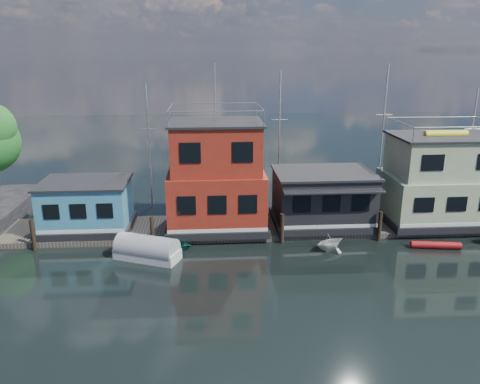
{
  "coord_description": "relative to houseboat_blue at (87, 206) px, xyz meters",
  "views": [
    {
      "loc": [
        -9.08,
        -21.09,
        13.06
      ],
      "look_at": [
        -6.76,
        12.0,
        3.0
      ],
      "focal_mm": 35.0,
      "sensor_mm": 36.0,
      "label": 1
    }
  ],
  "objects": [
    {
      "name": "ground",
      "position": [
        18.0,
        -12.0,
        -2.21
      ],
      "size": [
        160.0,
        160.0,
        0.0
      ],
      "primitive_type": "plane",
      "color": "black",
      "rests_on": "ground"
    },
    {
      "name": "dock",
      "position": [
        18.0,
        0.0,
        -2.01
      ],
      "size": [
        48.0,
        5.0,
        0.4
      ],
      "primitive_type": "cube",
      "color": "#595147",
      "rests_on": "ground"
    },
    {
      "name": "houseboat_blue",
      "position": [
        0.0,
        0.0,
        0.0
      ],
      "size": [
        6.4,
        4.9,
        3.66
      ],
      "color": "black",
      "rests_on": "dock"
    },
    {
      "name": "houseboat_red",
      "position": [
        9.5,
        0.0,
        1.9
      ],
      "size": [
        7.4,
        5.9,
        11.86
      ],
      "color": "black",
      "rests_on": "dock"
    },
    {
      "name": "houseboat_dark",
      "position": [
        17.5,
        -0.02,
        0.21
      ],
      "size": [
        7.4,
        6.1,
        4.06
      ],
      "color": "black",
      "rests_on": "dock"
    },
    {
      "name": "houseboat_green",
      "position": [
        26.5,
        0.0,
        1.34
      ],
      "size": [
        8.4,
        5.9,
        7.03
      ],
      "color": "black",
      "rests_on": "dock"
    },
    {
      "name": "pilings",
      "position": [
        17.67,
        -2.8,
        -1.11
      ],
      "size": [
        42.28,
        0.28,
        2.2
      ],
      "color": "#2D2116",
      "rests_on": "ground"
    },
    {
      "name": "background_masts",
      "position": [
        22.76,
        6.0,
        3.35
      ],
      "size": [
        36.4,
        0.16,
        12.0
      ],
      "color": "silver",
      "rests_on": "ground"
    },
    {
      "name": "red_kayak",
      "position": [
        24.43,
        -4.43,
        -1.96
      ],
      "size": [
        3.39,
        0.97,
        0.49
      ],
      "primitive_type": "cylinder",
      "rotation": [
        0.0,
        1.57,
        -0.14
      ],
      "color": "#A91215",
      "rests_on": "ground"
    },
    {
      "name": "tarp_runabout",
      "position": [
        4.84,
        -4.75,
        -1.57
      ],
      "size": [
        4.52,
        3.13,
        1.71
      ],
      "rotation": [
        0.0,
        0.0,
        -0.4
      ],
      "color": "silver",
      "rests_on": "ground"
    },
    {
      "name": "dinghy_white",
      "position": [
        17.07,
        -4.17,
        -1.62
      ],
      "size": [
        2.85,
        2.72,
        1.18
      ],
      "primitive_type": "imported",
      "rotation": [
        0.0,
        0.0,
        2.03
      ],
      "color": "silver",
      "rests_on": "ground"
    },
    {
      "name": "dinghy_teal",
      "position": [
        6.12,
        -3.14,
        -1.86
      ],
      "size": [
        4.04,
        3.51,
        0.7
      ],
      "primitive_type": "imported",
      "rotation": [
        0.0,
        0.0,
        1.18
      ],
      "color": "#227E6B",
      "rests_on": "ground"
    }
  ]
}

